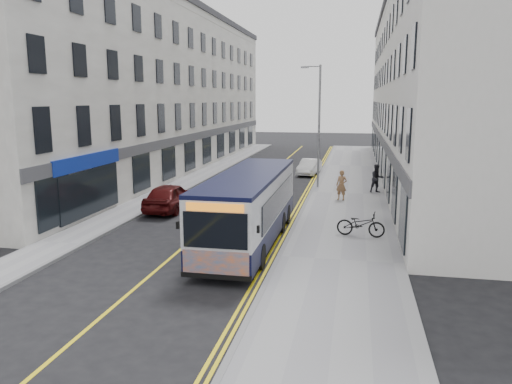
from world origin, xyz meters
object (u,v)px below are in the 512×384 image
at_px(car_maroon, 170,197).
at_px(city_bus, 249,205).
at_px(streetlamp, 318,122).
at_px(pedestrian_far, 377,179).
at_px(pedestrian_near, 342,185).
at_px(bicycle, 361,224).
at_px(car_white, 309,167).

bearing_deg(car_maroon, city_bus, 135.83).
relative_size(streetlamp, pedestrian_far, 4.55).
distance_m(streetlamp, pedestrian_near, 5.66).
height_order(city_bus, pedestrian_near, city_bus).
bearing_deg(bicycle, city_bus, 116.65).
bearing_deg(pedestrian_far, car_white, 103.01).
relative_size(city_bus, pedestrian_far, 5.72).
bearing_deg(car_white, car_maroon, -105.67).
height_order(pedestrian_near, car_maroon, pedestrian_near).
distance_m(pedestrian_far, car_maroon, 12.91).
relative_size(city_bus, car_white, 2.73).
bearing_deg(car_white, pedestrian_near, -67.16).
height_order(bicycle, pedestrian_far, pedestrian_far).
bearing_deg(car_white, pedestrian_far, -49.23).
distance_m(pedestrian_far, car_white, 8.89).
xyz_separation_m(city_bus, pedestrian_far, (5.51, 12.02, -0.60)).
relative_size(pedestrian_near, pedestrian_far, 0.98).
height_order(bicycle, car_white, car_white).
height_order(city_bus, car_white, city_bus).
xyz_separation_m(streetlamp, pedestrian_near, (1.75, -4.17, -3.40)).
bearing_deg(city_bus, car_maroon, 136.34).
distance_m(streetlamp, car_white, 7.16).
distance_m(city_bus, pedestrian_near, 9.91).
height_order(city_bus, pedestrian_far, city_bus).
height_order(pedestrian_near, car_white, pedestrian_near).
height_order(car_white, car_maroon, car_maroon).
distance_m(car_white, car_maroon, 15.49).
bearing_deg(car_maroon, streetlamp, -131.38).
height_order(streetlamp, pedestrian_near, streetlamp).
xyz_separation_m(pedestrian_near, pedestrian_far, (2.08, 2.74, 0.02)).
distance_m(city_bus, pedestrian_far, 13.24).
bearing_deg(streetlamp, pedestrian_near, -67.25).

